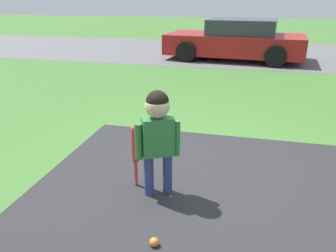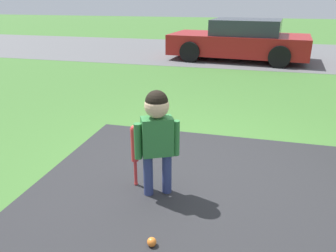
{
  "view_description": "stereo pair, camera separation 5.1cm",
  "coord_description": "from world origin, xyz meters",
  "px_view_note": "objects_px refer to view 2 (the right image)",
  "views": [
    {
      "loc": [
        0.37,
        -3.26,
        1.8
      ],
      "look_at": [
        -0.37,
        -0.2,
        0.56
      ],
      "focal_mm": 35.0,
      "sensor_mm": 36.0,
      "label": 1
    },
    {
      "loc": [
        0.42,
        -3.25,
        1.8
      ],
      "look_at": [
        -0.37,
        -0.2,
        0.56
      ],
      "focal_mm": 35.0,
      "sensor_mm": 36.0,
      "label": 2
    }
  ],
  "objects_px": {
    "child": "(157,129)",
    "baseball_bat": "(135,147)",
    "parked_car": "(240,41)",
    "sports_ball": "(152,242)"
  },
  "relations": [
    {
      "from": "child",
      "to": "baseball_bat",
      "type": "xyz_separation_m",
      "value": [
        -0.26,
        0.09,
        -0.25
      ]
    },
    {
      "from": "baseball_bat",
      "to": "sports_ball",
      "type": "relative_size",
      "value": 8.96
    },
    {
      "from": "baseball_bat",
      "to": "child",
      "type": "bearing_deg",
      "value": -18.52
    },
    {
      "from": "child",
      "to": "baseball_bat",
      "type": "relative_size",
      "value": 1.59
    },
    {
      "from": "sports_ball",
      "to": "parked_car",
      "type": "xyz_separation_m",
      "value": [
        0.19,
        8.54,
        0.54
      ]
    },
    {
      "from": "child",
      "to": "parked_car",
      "type": "height_order",
      "value": "parked_car"
    },
    {
      "from": "child",
      "to": "parked_car",
      "type": "xyz_separation_m",
      "value": [
        0.36,
        7.82,
        -0.11
      ]
    },
    {
      "from": "child",
      "to": "baseball_bat",
      "type": "distance_m",
      "value": 0.37
    },
    {
      "from": "baseball_bat",
      "to": "parked_car",
      "type": "height_order",
      "value": "parked_car"
    },
    {
      "from": "baseball_bat",
      "to": "sports_ball",
      "type": "height_order",
      "value": "baseball_bat"
    }
  ]
}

